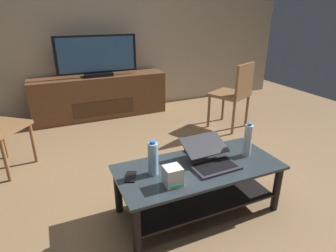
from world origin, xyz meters
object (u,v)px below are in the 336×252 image
object	(u,v)px
laptop	(210,158)
water_bottle_far	(153,159)
media_cabinet	(101,96)
tv_remote	(192,153)
router_box	(173,176)
water_bottle_near	(248,140)
television	(97,57)
cell_phone	(131,177)
coffee_table	(198,180)
dining_chair	(235,92)

from	to	relation	value
laptop	water_bottle_far	xyz separation A→B (m)	(-0.45, 0.04, 0.07)
media_cabinet	tv_remote	size ratio (longest dim) A/B	12.29
media_cabinet	router_box	world-z (taller)	media_cabinet
media_cabinet	water_bottle_near	distance (m)	2.65
media_cabinet	water_bottle_far	world-z (taller)	water_bottle_far
television	laptop	xyz separation A→B (m)	(0.35, -2.53, -0.44)
media_cabinet	tv_remote	world-z (taller)	media_cabinet
tv_remote	water_bottle_near	bearing A→B (deg)	-38.94
television	cell_phone	world-z (taller)	television
coffee_table	media_cabinet	distance (m)	2.56
router_box	tv_remote	size ratio (longest dim) A/B	0.86
water_bottle_far	router_box	bearing A→B (deg)	-69.08
coffee_table	tv_remote	bearing A→B (deg)	76.80
laptop	router_box	world-z (taller)	laptop
dining_chair	tv_remote	xyz separation A→B (m)	(-1.26, -1.14, -0.10)
laptop	tv_remote	bearing A→B (deg)	103.77
router_box	tv_remote	bearing A→B (deg)	45.41
dining_chair	laptop	size ratio (longest dim) A/B	2.32
router_box	tv_remote	world-z (taller)	router_box
media_cabinet	water_bottle_near	xyz separation A→B (m)	(0.70, -2.55, 0.23)
router_box	laptop	bearing A→B (deg)	19.79
water_bottle_near	tv_remote	distance (m)	0.46
coffee_table	dining_chair	size ratio (longest dim) A/B	1.40
coffee_table	water_bottle_near	size ratio (longest dim) A/B	4.46
media_cabinet	water_bottle_far	distance (m)	2.52
television	water_bottle_far	bearing A→B (deg)	-92.35
water_bottle_far	coffee_table	bearing A→B (deg)	-5.97
media_cabinet	coffee_table	bearing A→B (deg)	-84.23
router_box	water_bottle_far	distance (m)	0.20
laptop	cell_phone	size ratio (longest dim) A/B	2.78
laptop	water_bottle_far	world-z (taller)	water_bottle_far
television	cell_phone	bearing A→B (deg)	-96.19
dining_chair	water_bottle_far	size ratio (longest dim) A/B	3.41
water_bottle_near	tv_remote	xyz separation A→B (m)	(-0.40, 0.20, -0.13)
coffee_table	tv_remote	world-z (taller)	tv_remote
coffee_table	television	xyz separation A→B (m)	(-0.26, 2.52, 0.62)
television	router_box	bearing A→B (deg)	-90.69
coffee_table	router_box	world-z (taller)	router_box
laptop	water_bottle_near	xyz separation A→B (m)	(0.35, 0.00, 0.08)
router_box	cell_phone	xyz separation A→B (m)	(-0.24, 0.20, -0.06)
coffee_table	tv_remote	size ratio (longest dim) A/B	7.92
router_box	cell_phone	size ratio (longest dim) A/B	0.98
water_bottle_near	tv_remote	size ratio (longest dim) A/B	1.78
tv_remote	dining_chair	bearing A→B (deg)	30.02
television	router_box	world-z (taller)	television
coffee_table	media_cabinet	world-z (taller)	media_cabinet
dining_chair	cell_phone	bearing A→B (deg)	-145.00
water_bottle_far	tv_remote	distance (m)	0.45
router_box	water_bottle_far	size ratio (longest dim) A/B	0.52
media_cabinet	dining_chair	distance (m)	1.98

